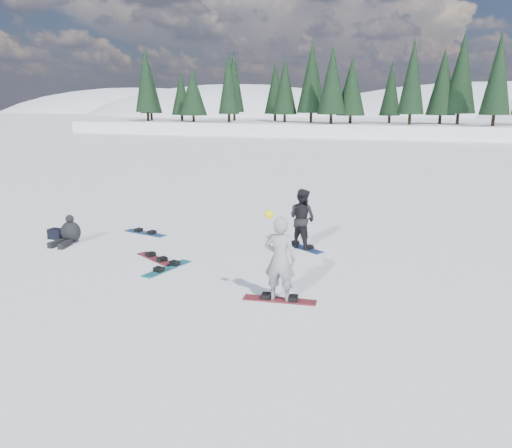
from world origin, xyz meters
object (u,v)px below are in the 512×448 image
(snowboard_loose_a, at_px, (167,269))
(snowboard_loose_b, at_px, (156,259))
(snowboarder_man, at_px, (302,219))
(snowboard_loose_c, at_px, (145,233))
(snowboarder_woman, at_px, (280,259))
(gear_bag, at_px, (57,234))
(seated_rider, at_px, (70,232))

(snowboard_loose_a, bearing_deg, snowboard_loose_b, 60.52)
(snowboarder_man, relative_size, snowboard_loose_c, 1.11)
(snowboarder_woman, relative_size, gear_bag, 4.24)
(snowboarder_woman, relative_size, seated_rider, 1.93)
(gear_bag, xyz_separation_m, snowboard_loose_a, (4.49, -1.36, -0.14))
(seated_rider, xyz_separation_m, gear_bag, (-0.70, 0.25, -0.17))
(snowboard_loose_c, bearing_deg, snowboarder_man, 13.44)
(snowboarder_man, relative_size, snowboard_loose_b, 1.11)
(snowboard_loose_a, bearing_deg, snowboarder_man, -29.07)
(snowboard_loose_a, height_order, snowboard_loose_c, same)
(snowboarder_woman, relative_size, snowboard_loose_c, 1.27)
(snowboarder_woman, bearing_deg, snowboard_loose_c, -35.71)
(snowboard_loose_a, xyz_separation_m, snowboard_loose_c, (-2.36, 2.78, 0.00))
(snowboarder_man, relative_size, snowboard_loose_a, 1.11)
(snowboarder_man, xyz_separation_m, gear_bag, (-7.09, -1.56, -0.68))
(snowboarder_man, height_order, gear_bag, snowboarder_man)
(snowboard_loose_c, bearing_deg, snowboarder_woman, -22.46)
(snowboarder_man, xyz_separation_m, snowboard_loose_b, (-3.24, -2.34, -0.82))
(snowboarder_man, distance_m, seated_rider, 6.66)
(gear_bag, xyz_separation_m, snowboard_loose_c, (2.14, 1.42, -0.14))
(gear_bag, relative_size, snowboard_loose_c, 0.30)
(gear_bag, bearing_deg, snowboard_loose_b, -11.46)
(snowboarder_woman, xyz_separation_m, gear_bag, (-7.66, 2.34, -0.74))
(snowboarder_man, relative_size, gear_bag, 3.71)
(snowboarder_woman, height_order, snowboard_loose_b, snowboarder_woman)
(snowboarder_man, distance_m, gear_bag, 7.29)
(snowboarder_woman, height_order, snowboard_loose_c, snowboarder_woman)
(snowboarder_man, xyz_separation_m, snowboard_loose_c, (-4.95, -0.14, -0.82))
(snowboard_loose_b, xyz_separation_m, snowboard_loose_c, (-1.71, 2.20, 0.00))
(snowboard_loose_b, bearing_deg, gear_bag, -163.29)
(snowboard_loose_b, bearing_deg, snowboard_loose_c, 156.04)
(snowboarder_woman, xyz_separation_m, snowboard_loose_c, (-5.52, 3.76, -0.88))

